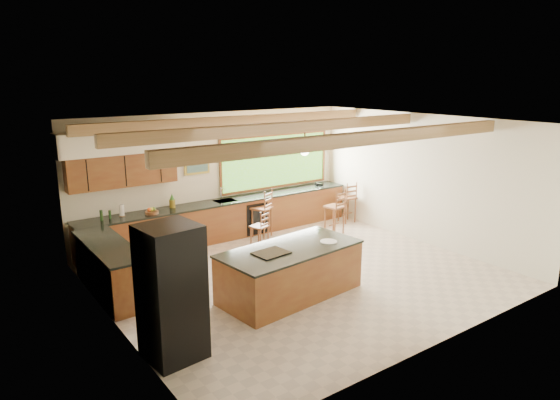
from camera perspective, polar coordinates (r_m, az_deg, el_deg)
ground at (r=9.98m, az=2.19°, el=-8.54°), size 7.20×7.20×0.00m
room_shell at (r=9.77m, az=-0.82°, el=4.51°), size 7.27×6.54×3.02m
counter_run at (r=11.43m, az=-8.85°, el=-3.26°), size 7.12×3.10×1.25m
island at (r=8.95m, az=1.17°, el=-8.15°), size 2.68×1.47×0.92m
refrigerator at (r=7.06m, az=-12.32°, el=-10.32°), size 0.82×0.80×1.92m
bar_stool_a at (r=11.04m, az=-2.22°, el=-3.14°), size 0.43×0.43×0.97m
bar_stool_b at (r=12.00m, az=-1.94°, el=-1.06°), size 0.57×0.57×1.19m
bar_stool_c at (r=12.31m, az=6.46°, el=-0.88°), size 0.46×0.46×1.14m
bar_stool_d at (r=13.36m, az=7.87°, el=0.17°), size 0.43×0.43×1.11m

